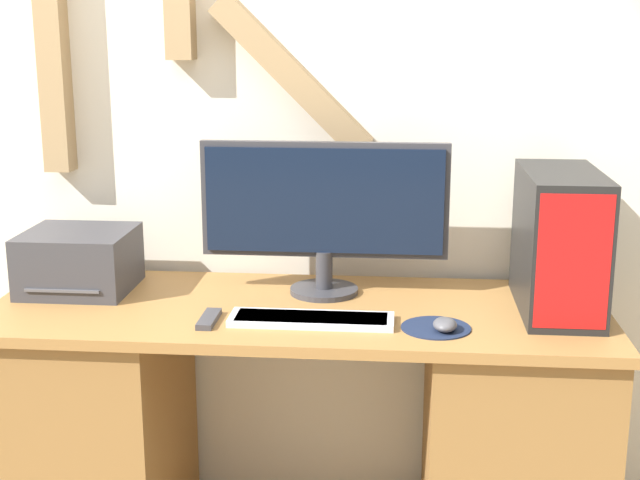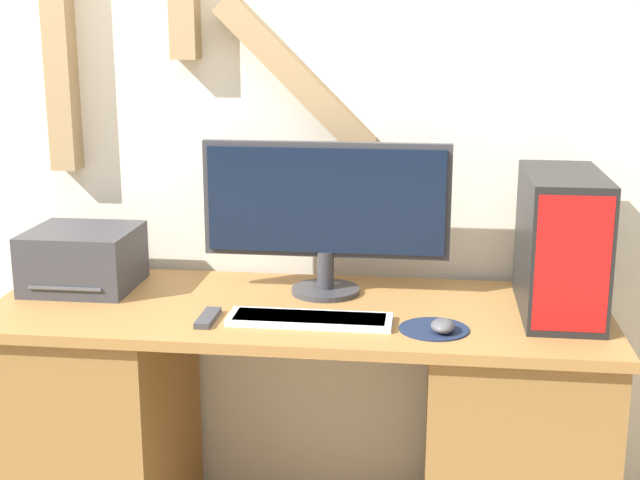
% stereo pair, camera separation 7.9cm
% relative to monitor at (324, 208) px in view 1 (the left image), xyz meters
% --- Properties ---
extents(wall_back, '(6.40, 0.13, 2.70)m').
position_rel_monitor_xyz_m(wall_back, '(-0.06, 0.24, 0.33)').
color(wall_back, silver).
rests_on(wall_back, ground_plane).
extents(desk, '(1.75, 0.65, 0.77)m').
position_rel_monitor_xyz_m(desk, '(-0.06, -0.14, -0.63)').
color(desk, olive).
rests_on(desk, ground_plane).
extents(monitor, '(0.72, 0.20, 0.45)m').
position_rel_monitor_xyz_m(monitor, '(0.00, 0.00, 0.00)').
color(monitor, '#333338').
rests_on(monitor, desk).
extents(keyboard, '(0.44, 0.13, 0.02)m').
position_rel_monitor_xyz_m(keyboard, '(-0.01, -0.27, -0.25)').
color(keyboard, silver).
rests_on(keyboard, desk).
extents(mousepad, '(0.18, 0.18, 0.00)m').
position_rel_monitor_xyz_m(mousepad, '(0.32, -0.29, -0.26)').
color(mousepad, '#19233D').
rests_on(mousepad, desk).
extents(mouse, '(0.06, 0.08, 0.03)m').
position_rel_monitor_xyz_m(mouse, '(0.34, -0.31, -0.24)').
color(mouse, '#4C4C51').
rests_on(mouse, mousepad).
extents(computer_tower, '(0.21, 0.44, 0.39)m').
position_rel_monitor_xyz_m(computer_tower, '(0.66, -0.10, -0.06)').
color(computer_tower, black).
rests_on(computer_tower, desk).
extents(printer, '(0.31, 0.30, 0.18)m').
position_rel_monitor_xyz_m(printer, '(-0.73, -0.03, -0.17)').
color(printer, '#38383D').
rests_on(printer, desk).
extents(remote_control, '(0.04, 0.15, 0.02)m').
position_rel_monitor_xyz_m(remote_control, '(-0.29, -0.29, -0.25)').
color(remote_control, '#38383D').
rests_on(remote_control, desk).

